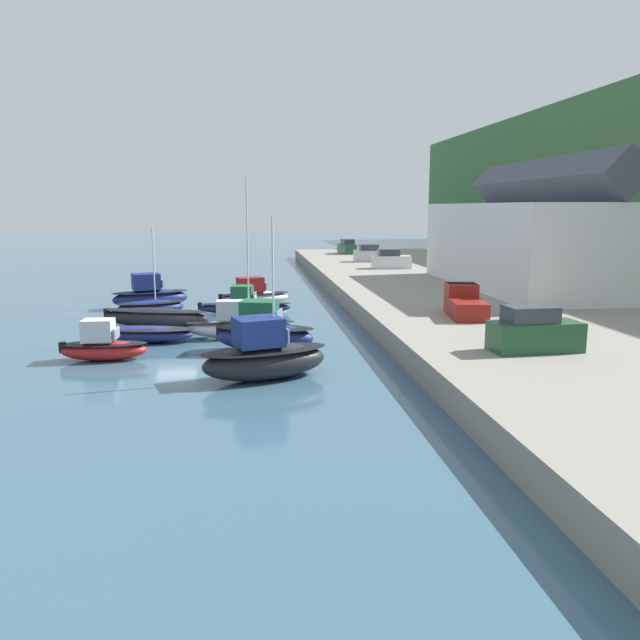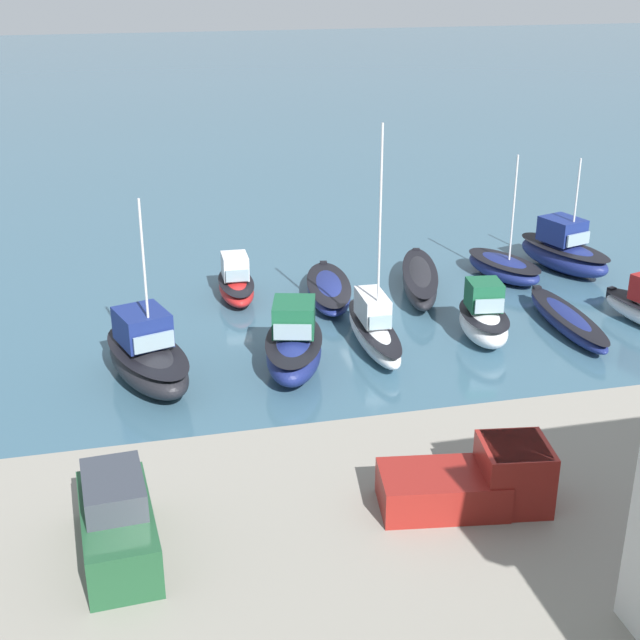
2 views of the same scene
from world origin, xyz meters
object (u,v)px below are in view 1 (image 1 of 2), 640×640
(moored_boat_1, at_px, (244,307))
(parked_car_3, at_px, (347,247))
(moored_boat_7, at_px, (151,307))
(moored_boat_10, at_px, (102,346))
(parked_car_0, at_px, (534,332))
(moored_boat_3, at_px, (240,324))
(parked_car_2, at_px, (391,260))
(moored_boat_6, at_px, (150,295))
(moored_boat_8, at_px, (155,317))
(dog_on_quay, at_px, (338,249))
(moored_boat_0, at_px, (253,295))
(moored_boat_4, at_px, (264,333))
(parked_car_1, at_px, (371,254))
(pickup_truck_1, at_px, (464,302))
(moored_boat_2, at_px, (245,310))
(moored_boat_5, at_px, (264,356))
(moored_boat_9, at_px, (140,334))

(moored_boat_1, bearing_deg, parked_car_3, 163.01)
(moored_boat_7, xyz_separation_m, parked_car_3, (-43.06, 21.83, 1.62))
(moored_boat_10, xyz_separation_m, parked_car_0, (6.13, 21.05, 1.48))
(moored_boat_3, bearing_deg, moored_boat_7, -142.02)
(parked_car_0, bearing_deg, parked_car_2, 172.88)
(moored_boat_1, bearing_deg, moored_boat_7, -88.17)
(moored_boat_3, distance_m, moored_boat_6, 14.72)
(moored_boat_8, height_order, dog_on_quay, dog_on_quay)
(moored_boat_1, xyz_separation_m, moored_boat_10, (13.96, -7.44, 0.30))
(moored_boat_3, xyz_separation_m, moored_boat_8, (-4.10, -5.74, -0.16))
(moored_boat_3, xyz_separation_m, parked_car_0, (11.04, 13.83, 1.38))
(dog_on_quay, bearing_deg, moored_boat_6, 176.44)
(moored_boat_10, bearing_deg, parked_car_3, 160.27)
(moored_boat_0, xyz_separation_m, moored_boat_6, (0.37, -8.31, 0.20))
(moored_boat_4, xyz_separation_m, parked_car_1, (-42.28, 14.49, 1.19))
(parked_car_1, relative_size, parked_car_2, 0.99)
(moored_boat_8, xyz_separation_m, dog_on_quay, (-52.27, 20.04, 1.08))
(moored_boat_3, relative_size, pickup_truck_1, 1.97)
(moored_boat_4, height_order, moored_boat_6, moored_boat_6)
(moored_boat_4, height_order, moored_boat_7, moored_boat_7)
(moored_boat_1, distance_m, pickup_truck_1, 17.14)
(moored_boat_3, relative_size, moored_boat_7, 1.48)
(moored_boat_2, bearing_deg, moored_boat_3, 3.85)
(moored_boat_10, height_order, parked_car_2, parked_car_2)
(parked_car_2, bearing_deg, parked_car_1, -174.78)
(moored_boat_5, relative_size, parked_car_3, 1.74)
(moored_boat_1, relative_size, parked_car_3, 1.67)
(moored_boat_8, relative_size, moored_boat_9, 1.14)
(moored_boat_7, bearing_deg, parked_car_2, 114.07)
(moored_boat_8, height_order, parked_car_3, parked_car_3)
(moored_boat_8, relative_size, moored_boat_10, 1.68)
(moored_boat_6, distance_m, parked_car_0, 31.88)
(moored_boat_1, bearing_deg, moored_boat_2, 3.02)
(moored_boat_3, height_order, parked_car_2, moored_boat_3)
(parked_car_2, bearing_deg, moored_boat_2, -31.19)
(moored_boat_4, bearing_deg, moored_boat_1, -160.10)
(moored_boat_9, distance_m, pickup_truck_1, 20.00)
(moored_boat_6, bearing_deg, parked_car_1, 120.68)
(moored_boat_0, xyz_separation_m, dog_on_quay, (-43.26, 13.35, 0.96))
(parked_car_2, bearing_deg, moored_boat_9, -34.66)
(moored_boat_0, height_order, pickup_truck_1, pickup_truck_1)
(moored_boat_4, bearing_deg, parked_car_0, 74.63)
(moored_boat_5, height_order, moored_boat_9, moored_boat_5)
(moored_boat_4, relative_size, moored_boat_10, 1.32)
(moored_boat_5, xyz_separation_m, dog_on_quay, (-66.04, 13.09, 0.68))
(moored_boat_6, xyz_separation_m, parked_car_3, (-39.39, 22.42, 1.22))
(moored_boat_8, distance_m, parked_car_1, 40.64)
(moored_boat_2, xyz_separation_m, pickup_truck_1, (6.01, 13.66, 1.18))
(pickup_truck_1, bearing_deg, moored_boat_4, -159.50)
(moored_boat_5, height_order, pickup_truck_1, moored_boat_5)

